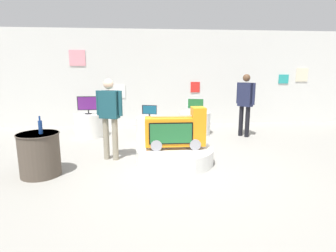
% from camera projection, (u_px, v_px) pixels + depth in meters
% --- Properties ---
extents(ground_plane, '(30.00, 30.00, 0.00)m').
position_uv_depth(ground_plane, '(184.00, 169.00, 5.17)').
color(ground_plane, gray).
extents(back_wall_display, '(12.39, 0.13, 3.10)m').
position_uv_depth(back_wall_display, '(165.00, 79.00, 9.06)').
color(back_wall_display, silver).
rests_on(back_wall_display, ground).
extents(main_display_pedestal, '(1.53, 1.53, 0.31)m').
position_uv_depth(main_display_pedestal, '(175.00, 155.00, 5.51)').
color(main_display_pedestal, silver).
rests_on(main_display_pedestal, ground).
extents(novelty_firetruck_tv, '(1.18, 0.41, 0.81)m').
position_uv_depth(novelty_firetruck_tv, '(176.00, 132.00, 5.40)').
color(novelty_firetruck_tv, gray).
rests_on(novelty_firetruck_tv, main_display_pedestal).
extents(display_pedestal_left_rear, '(0.78, 0.78, 0.64)m').
position_uv_depth(display_pedestal_left_rear, '(89.00, 125.00, 7.65)').
color(display_pedestal_left_rear, silver).
rests_on(display_pedestal_left_rear, ground).
extents(tv_on_left_rear, '(0.58, 0.19, 0.48)m').
position_uv_depth(tv_on_left_rear, '(88.00, 104.00, 7.52)').
color(tv_on_left_rear, black).
rests_on(tv_on_left_rear, display_pedestal_left_rear).
extents(display_pedestal_center_rear, '(0.89, 0.89, 0.64)m').
position_uv_depth(display_pedestal_center_rear, '(195.00, 123.00, 7.99)').
color(display_pedestal_center_rear, silver).
rests_on(display_pedestal_center_rear, ground).
extents(tv_on_center_rear, '(0.46, 0.21, 0.40)m').
position_uv_depth(tv_on_center_rear, '(195.00, 105.00, 7.88)').
color(tv_on_center_rear, black).
rests_on(tv_on_center_rear, display_pedestal_center_rear).
extents(display_pedestal_right_rear, '(0.70, 0.70, 0.64)m').
position_uv_depth(display_pedestal_right_rear, '(150.00, 129.00, 7.13)').
color(display_pedestal_right_rear, silver).
rests_on(display_pedestal_right_rear, ground).
extents(tv_on_right_rear, '(0.38, 0.20, 0.31)m').
position_uv_depth(tv_on_right_rear, '(149.00, 111.00, 7.02)').
color(tv_on_right_rear, black).
rests_on(tv_on_right_rear, display_pedestal_right_rear).
extents(side_table_round, '(0.71, 0.71, 0.76)m').
position_uv_depth(side_table_round, '(40.00, 154.00, 4.82)').
color(side_table_round, '#4C4238').
rests_on(side_table_round, ground).
extents(bottle_on_side_table, '(0.07, 0.07, 0.31)m').
position_uv_depth(bottle_on_side_table, '(40.00, 127.00, 4.69)').
color(bottle_on_side_table, navy).
rests_on(bottle_on_side_table, side_table_round).
extents(shopper_browsing_near_truck, '(0.39, 0.46, 1.72)m').
position_uv_depth(shopper_browsing_near_truck, '(245.00, 100.00, 7.56)').
color(shopper_browsing_near_truck, black).
rests_on(shopper_browsing_near_truck, ground).
extents(shopper_browsing_rear, '(0.53, 0.31, 1.66)m').
position_uv_depth(shopper_browsing_rear, '(110.00, 113.00, 5.57)').
color(shopper_browsing_rear, gray).
rests_on(shopper_browsing_rear, ground).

